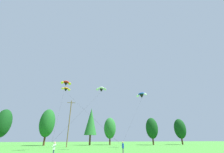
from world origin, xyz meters
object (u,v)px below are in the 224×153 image
Objects in this scene: parafoil_kite_high_red_yellow at (66,83)px; parafoil_kite_low_orange at (66,89)px; kite_flyer_near at (54,148)px; parafoil_kite_far_white at (101,89)px; parafoil_kite_mid_blue_white at (142,95)px; utility_pole at (69,122)px; kite_flyer_mid at (123,147)px.

parafoil_kite_high_red_yellow reaches higher than parafoil_kite_low_orange.
parafoil_kite_far_white is (6.92, 11.07, 11.39)m from kite_flyer_near.
parafoil_kite_high_red_yellow is 7.82m from parafoil_kite_far_white.
parafoil_kite_high_red_yellow is 21.40m from parafoil_kite_mid_blue_white.
parafoil_kite_low_orange is at bearing -94.45° from utility_pole.
parafoil_kite_mid_blue_white is 1.53× the size of parafoil_kite_low_orange.
utility_pole is 1.04× the size of parafoil_kite_low_orange.
kite_flyer_near is 15.83m from parafoil_kite_high_red_yellow.
parafoil_kite_low_orange is (-9.59, 11.08, 11.13)m from kite_flyer_mid.
kite_flyer_mid is 23.18m from parafoil_kite_mid_blue_white.
parafoil_kite_high_red_yellow is at bearing 135.25° from kite_flyer_mid.
parafoil_kite_high_red_yellow is at bearing -93.76° from utility_pole.
kite_flyer_near is 0.14× the size of parafoil_kite_high_red_yellow.
kite_flyer_mid is 0.14× the size of parafoil_kite_far_white.
parafoil_kite_high_red_yellow is 1.02× the size of parafoil_kite_far_white.
parafoil_kite_mid_blue_white reaches higher than kite_flyer_mid.
parafoil_kite_low_orange reaches higher than utility_pole.
parafoil_kite_mid_blue_white reaches higher than parafoil_kite_high_red_yellow.
parafoil_kite_high_red_yellow is (-0.85, 10.33, 11.97)m from kite_flyer_near.
utility_pole is 21.45m from parafoil_kite_mid_blue_white.
kite_flyer_near is at bearing -85.81° from parafoil_kite_low_orange.
parafoil_kite_far_white is (-12.51, -6.09, -1.11)m from parafoil_kite_mid_blue_white.
kite_flyer_mid is 15.41m from parafoil_kite_far_white.
kite_flyer_near is at bearing -122.01° from parafoil_kite_far_white.
parafoil_kite_high_red_yellow is 1.02× the size of parafoil_kite_low_orange.
kite_flyer_mid is (8.72, 0.85, -0.01)m from kite_flyer_near.
parafoil_kite_far_white is (-1.80, 10.22, 11.40)m from kite_flyer_mid.
parafoil_kite_far_white is at bearing -6.30° from parafoil_kite_low_orange.
utility_pole is 1.04× the size of parafoil_kite_far_white.
kite_flyer_mid is at bearing -68.11° from utility_pole.
parafoil_kite_mid_blue_white is at bearing 14.43° from parafoil_kite_low_orange.
parafoil_kite_high_red_yellow reaches higher than utility_pole.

